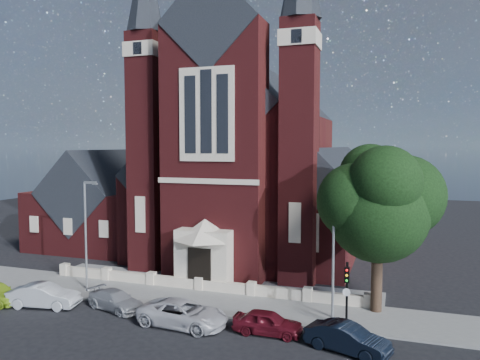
% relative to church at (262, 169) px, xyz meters
% --- Properties ---
extents(ground, '(120.00, 120.00, 0.00)m').
position_rel_church_xyz_m(ground, '(0.00, -7.94, -8.19)').
color(ground, black).
rests_on(ground, ground).
extents(pavement_strip, '(60.00, 5.00, 0.12)m').
position_rel_church_xyz_m(pavement_strip, '(0.00, -18.44, -8.19)').
color(pavement_strip, slate).
rests_on(pavement_strip, ground).
extents(forecourt_paving, '(26.00, 3.00, 0.14)m').
position_rel_church_xyz_m(forecourt_paving, '(0.00, -14.44, -8.19)').
color(forecourt_paving, slate).
rests_on(forecourt_paving, ground).
extents(forecourt_wall, '(24.00, 0.40, 0.90)m').
position_rel_church_xyz_m(forecourt_wall, '(0.00, -16.44, -8.19)').
color(forecourt_wall, beige).
rests_on(forecourt_wall, ground).
extents(church, '(20.01, 34.90, 29.20)m').
position_rel_church_xyz_m(church, '(0.00, 0.00, 0.00)').
color(church, '#541618').
rests_on(church, ground).
extents(parish_hall, '(12.00, 12.20, 10.24)m').
position_rel_church_xyz_m(parish_hall, '(-16.00, -4.94, -4.17)').
color(parish_hall, '#541618').
rests_on(parish_hall, ground).
extents(street_tree, '(6.40, 6.60, 10.70)m').
position_rel_church_xyz_m(street_tree, '(12.60, -17.23, -1.23)').
color(street_tree, black).
rests_on(street_tree, ground).
extents(street_lamp_left, '(1.16, 0.22, 8.09)m').
position_rel_church_xyz_m(street_lamp_left, '(-7.91, -18.94, -3.59)').
color(street_lamp_left, gray).
rests_on(street_lamp_left, ground).
extents(street_lamp_right, '(1.16, 0.22, 8.09)m').
position_rel_church_xyz_m(street_lamp_right, '(10.09, -18.94, -3.59)').
color(street_lamp_right, gray).
rests_on(street_lamp_right, ground).
extents(traffic_signal, '(0.28, 0.42, 4.00)m').
position_rel_church_xyz_m(traffic_signal, '(11.00, -20.52, -5.60)').
color(traffic_signal, black).
rests_on(traffic_signal, ground).
extents(car_silver_a, '(4.89, 2.47, 1.54)m').
position_rel_church_xyz_m(car_silver_a, '(-8.38, -22.93, -7.42)').
color(car_silver_a, '#ACB0B4').
rests_on(car_silver_a, ground).
extents(car_silver_b, '(4.61, 2.94, 1.24)m').
position_rel_church_xyz_m(car_silver_b, '(-3.60, -21.83, -7.56)').
color(car_silver_b, gray).
rests_on(car_silver_b, ground).
extents(car_white_suv, '(5.64, 2.95, 1.51)m').
position_rel_church_xyz_m(car_white_suv, '(1.78, -22.93, -7.43)').
color(car_white_suv, silver).
rests_on(car_white_suv, ground).
extents(car_dark_red, '(3.99, 1.61, 1.36)m').
position_rel_church_xyz_m(car_dark_red, '(6.83, -22.47, -7.51)').
color(car_dark_red, '#580F19').
rests_on(car_dark_red, ground).
extents(car_navy, '(4.66, 2.82, 1.45)m').
position_rel_church_xyz_m(car_navy, '(11.35, -23.37, -7.46)').
color(car_navy, black).
rests_on(car_navy, ground).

